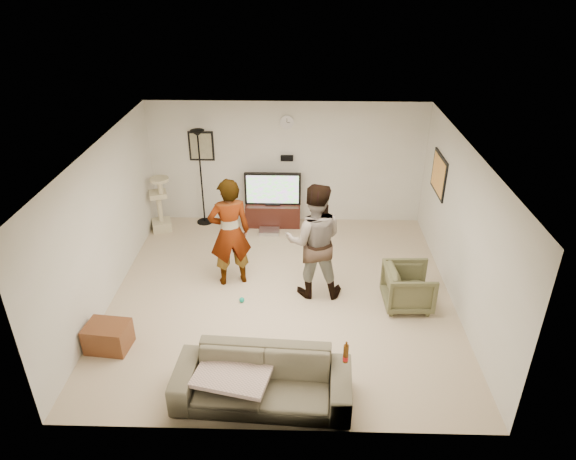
{
  "coord_description": "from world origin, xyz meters",
  "views": [
    {
      "loc": [
        0.29,
        -6.94,
        4.91
      ],
      "look_at": [
        0.09,
        0.2,
        1.09
      ],
      "focal_mm": 31.96,
      "sensor_mm": 36.0,
      "label": 1
    }
  ],
  "objects_px": {
    "side_table": "(108,336)",
    "tv": "(273,189)",
    "armchair": "(408,287)",
    "sofa": "(262,380)",
    "person_left": "(230,233)",
    "person_right": "(314,241)",
    "beer_bottle": "(346,354)",
    "tv_stand": "(273,214)",
    "floor_lamp": "(201,178)",
    "cat_tree": "(159,204)"
  },
  "relations": [
    {
      "from": "floor_lamp",
      "to": "person_left",
      "type": "xyz_separation_m",
      "value": [
        0.85,
        -2.19,
        -0.04
      ]
    },
    {
      "from": "tv",
      "to": "floor_lamp",
      "type": "xyz_separation_m",
      "value": [
        -1.44,
        0.04,
        0.19
      ]
    },
    {
      "from": "tv_stand",
      "to": "armchair",
      "type": "distance_m",
      "value": 3.56
    },
    {
      "from": "person_left",
      "to": "person_right",
      "type": "bearing_deg",
      "value": 151.04
    },
    {
      "from": "tv_stand",
      "to": "cat_tree",
      "type": "relative_size",
      "value": 0.96
    },
    {
      "from": "floor_lamp",
      "to": "armchair",
      "type": "relative_size",
      "value": 2.65
    },
    {
      "from": "side_table",
      "to": "tv",
      "type": "bearing_deg",
      "value": 61.33
    },
    {
      "from": "side_table",
      "to": "person_left",
      "type": "bearing_deg",
      "value": 48.38
    },
    {
      "from": "cat_tree",
      "to": "beer_bottle",
      "type": "height_order",
      "value": "cat_tree"
    },
    {
      "from": "cat_tree",
      "to": "sofa",
      "type": "distance_m",
      "value": 5.06
    },
    {
      "from": "cat_tree",
      "to": "beer_bottle",
      "type": "bearing_deg",
      "value": -52.93
    },
    {
      "from": "person_right",
      "to": "beer_bottle",
      "type": "relative_size",
      "value": 7.72
    },
    {
      "from": "armchair",
      "to": "sofa",
      "type": "bearing_deg",
      "value": 131.52
    },
    {
      "from": "tv",
      "to": "person_right",
      "type": "xyz_separation_m",
      "value": [
        0.79,
        -2.42,
        0.17
      ]
    },
    {
      "from": "cat_tree",
      "to": "beer_bottle",
      "type": "xyz_separation_m",
      "value": [
        3.38,
        -4.47,
        0.19
      ]
    },
    {
      "from": "armchair",
      "to": "person_right",
      "type": "bearing_deg",
      "value": 75.91
    },
    {
      "from": "person_right",
      "to": "tv",
      "type": "bearing_deg",
      "value": -72.18
    },
    {
      "from": "floor_lamp",
      "to": "armchair",
      "type": "height_order",
      "value": "floor_lamp"
    },
    {
      "from": "tv_stand",
      "to": "sofa",
      "type": "distance_m",
      "value": 4.78
    },
    {
      "from": "sofa",
      "to": "tv",
      "type": "bearing_deg",
      "value": 94.81
    },
    {
      "from": "tv",
      "to": "person_left",
      "type": "height_order",
      "value": "person_left"
    },
    {
      "from": "person_left",
      "to": "sofa",
      "type": "relative_size",
      "value": 0.87
    },
    {
      "from": "tv_stand",
      "to": "side_table",
      "type": "xyz_separation_m",
      "value": [
        -2.12,
        -3.88,
        -0.04
      ]
    },
    {
      "from": "cat_tree",
      "to": "person_right",
      "type": "bearing_deg",
      "value": -34.88
    },
    {
      "from": "tv",
      "to": "person_right",
      "type": "distance_m",
      "value": 2.55
    },
    {
      "from": "person_left",
      "to": "beer_bottle",
      "type": "bearing_deg",
      "value": 105.48
    },
    {
      "from": "floor_lamp",
      "to": "person_right",
      "type": "height_order",
      "value": "floor_lamp"
    },
    {
      "from": "tv_stand",
      "to": "cat_tree",
      "type": "distance_m",
      "value": 2.3
    },
    {
      "from": "beer_bottle",
      "to": "side_table",
      "type": "distance_m",
      "value": 3.41
    },
    {
      "from": "tv",
      "to": "side_table",
      "type": "relative_size",
      "value": 1.93
    },
    {
      "from": "sofa",
      "to": "beer_bottle",
      "type": "bearing_deg",
      "value": 3.33
    },
    {
      "from": "beer_bottle",
      "to": "side_table",
      "type": "bearing_deg",
      "value": 164.53
    },
    {
      "from": "cat_tree",
      "to": "armchair",
      "type": "height_order",
      "value": "cat_tree"
    },
    {
      "from": "beer_bottle",
      "to": "side_table",
      "type": "xyz_separation_m",
      "value": [
        -3.25,
        0.9,
        -0.57
      ]
    },
    {
      "from": "tv_stand",
      "to": "floor_lamp",
      "type": "bearing_deg",
      "value": 178.29
    },
    {
      "from": "person_left",
      "to": "tv",
      "type": "bearing_deg",
      "value": -122.73
    },
    {
      "from": "tv",
      "to": "sofa",
      "type": "bearing_deg",
      "value": -88.52
    },
    {
      "from": "person_right",
      "to": "floor_lamp",
      "type": "bearing_deg",
      "value": -48.13
    },
    {
      "from": "sofa",
      "to": "beer_bottle",
      "type": "xyz_separation_m",
      "value": [
        1.0,
        0.0,
        0.44
      ]
    },
    {
      "from": "tv_stand",
      "to": "person_right",
      "type": "distance_m",
      "value": 2.65
    },
    {
      "from": "floor_lamp",
      "to": "person_left",
      "type": "bearing_deg",
      "value": -68.69
    },
    {
      "from": "person_left",
      "to": "side_table",
      "type": "height_order",
      "value": "person_left"
    },
    {
      "from": "side_table",
      "to": "tv_stand",
      "type": "bearing_deg",
      "value": 61.33
    },
    {
      "from": "sofa",
      "to": "tv_stand",
      "type": "bearing_deg",
      "value": 94.81
    },
    {
      "from": "floor_lamp",
      "to": "sofa",
      "type": "height_order",
      "value": "floor_lamp"
    },
    {
      "from": "person_left",
      "to": "sofa",
      "type": "xyz_separation_m",
      "value": [
        0.71,
        -2.63,
        -0.63
      ]
    },
    {
      "from": "person_right",
      "to": "cat_tree",
      "type": "bearing_deg",
      "value": -35.05
    },
    {
      "from": "cat_tree",
      "to": "sofa",
      "type": "xyz_separation_m",
      "value": [
        2.37,
        -4.47,
        -0.26
      ]
    },
    {
      "from": "floor_lamp",
      "to": "person_right",
      "type": "xyz_separation_m",
      "value": [
        2.22,
        -2.47,
        -0.02
      ]
    },
    {
      "from": "cat_tree",
      "to": "person_right",
      "type": "relative_size",
      "value": 0.6
    }
  ]
}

